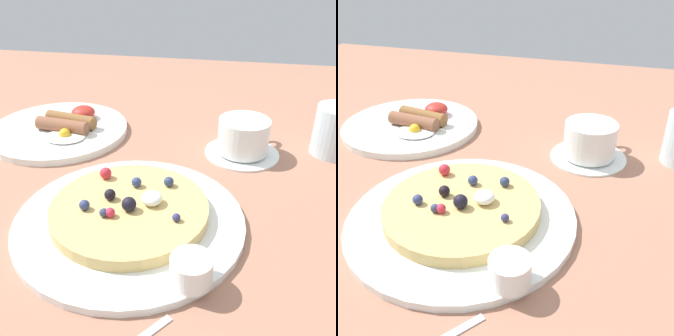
% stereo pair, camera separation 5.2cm
% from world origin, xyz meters
% --- Properties ---
extents(ground_plane, '(1.61, 1.53, 0.03)m').
position_xyz_m(ground_plane, '(0.00, 0.00, -0.01)').
color(ground_plane, '#A16E56').
extents(pancake_plate, '(0.30, 0.30, 0.01)m').
position_xyz_m(pancake_plate, '(-0.02, -0.05, 0.01)').
color(pancake_plate, white).
rests_on(pancake_plate, ground_plane).
extents(pancake_with_berries, '(0.21, 0.21, 0.04)m').
position_xyz_m(pancake_with_berries, '(-0.02, -0.04, 0.02)').
color(pancake_with_berries, tan).
rests_on(pancake_with_berries, pancake_plate).
extents(syrup_ramekin, '(0.05, 0.05, 0.03)m').
position_xyz_m(syrup_ramekin, '(0.07, -0.14, 0.03)').
color(syrup_ramekin, white).
rests_on(syrup_ramekin, pancake_plate).
extents(breakfast_plate, '(0.26, 0.26, 0.01)m').
position_xyz_m(breakfast_plate, '(-0.22, 0.19, 0.01)').
color(breakfast_plate, white).
rests_on(breakfast_plate, ground_plane).
extents(fried_breakfast, '(0.11, 0.14, 0.03)m').
position_xyz_m(fried_breakfast, '(-0.20, 0.20, 0.02)').
color(fried_breakfast, brown).
rests_on(fried_breakfast, breakfast_plate).
extents(coffee_saucer, '(0.13, 0.13, 0.01)m').
position_xyz_m(coffee_saucer, '(0.12, 0.17, 0.00)').
color(coffee_saucer, white).
rests_on(coffee_saucer, ground_plane).
extents(coffee_cup, '(0.09, 0.11, 0.06)m').
position_xyz_m(coffee_cup, '(0.12, 0.17, 0.04)').
color(coffee_cup, white).
rests_on(coffee_cup, coffee_saucer).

